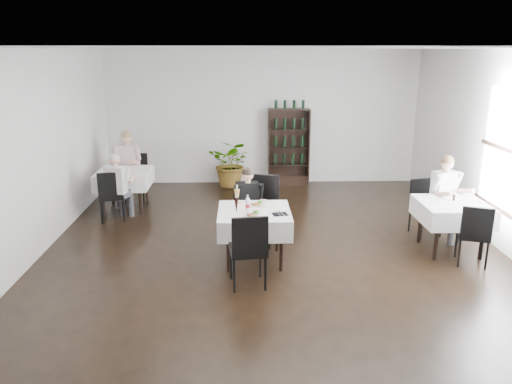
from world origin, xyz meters
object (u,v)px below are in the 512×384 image
(wine_shelf, at_px, (289,148))
(diner_main, at_px, (249,201))
(potted_tree, at_px, (232,163))
(main_table, at_px, (254,220))

(wine_shelf, xyz_separation_m, diner_main, (-0.97, -3.68, -0.13))
(potted_tree, relative_size, diner_main, 0.86)
(main_table, height_order, potted_tree, potted_tree)
(main_table, bearing_deg, potted_tree, 95.28)
(main_table, bearing_deg, diner_main, 96.13)
(main_table, distance_m, potted_tree, 4.15)
(wine_shelf, relative_size, diner_main, 1.41)
(wine_shelf, relative_size, main_table, 1.70)
(potted_tree, bearing_deg, diner_main, -84.88)
(main_table, relative_size, diner_main, 0.83)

